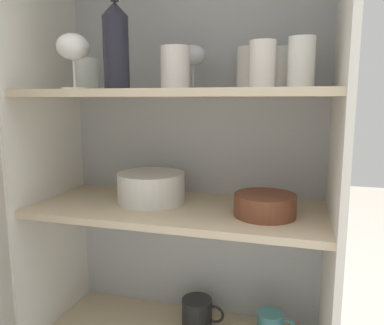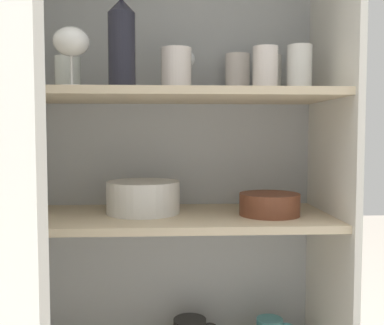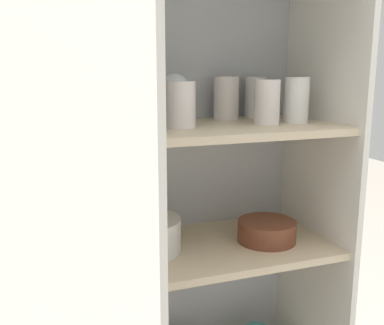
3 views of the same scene
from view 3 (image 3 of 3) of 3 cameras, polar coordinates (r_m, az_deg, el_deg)
cupboard_back_panel at (r=1.42m, az=-4.07°, el=-8.42°), size 0.88×0.02×1.45m
cupboard_side_left at (r=1.20m, az=-22.29°, el=-13.21°), size 0.02×0.40×1.45m
cupboard_side_right at (r=1.43m, az=15.21°, el=-8.58°), size 0.02×0.40×1.45m
shelf_board_middle at (r=1.25m, az=-1.67°, el=-11.41°), size 0.85×0.36×0.02m
shelf_board_upper at (r=1.16m, az=-1.77°, el=4.06°), size 0.85×0.36×0.02m
tumbler_glass_0 at (r=1.14m, az=-1.66°, el=7.37°), size 0.08×0.08×0.12m
tumbler_glass_1 at (r=1.38m, az=8.08°, el=8.21°), size 0.07×0.07×0.12m
tumbler_glass_2 at (r=1.27m, az=13.12°, el=7.72°), size 0.07×0.07×0.12m
tumbler_glass_3 at (r=1.33m, az=4.36°, el=8.16°), size 0.07×0.07×0.12m
tumbler_glass_4 at (r=1.22m, az=9.51°, el=7.56°), size 0.07×0.07×0.12m
tumbler_glass_5 at (r=1.13m, az=-16.90°, el=6.34°), size 0.07×0.07×0.10m
wine_glass_0 at (r=1.00m, az=-14.47°, el=9.18°), size 0.09×0.09×0.15m
wine_glass_1 at (r=1.25m, az=-2.32°, el=9.56°), size 0.08×0.08×0.14m
wine_bottle at (r=1.02m, az=-7.62°, el=9.87°), size 0.07×0.07×0.26m
plate_stack_white at (r=1.23m, az=-6.27°, el=-9.11°), size 0.21×0.21×0.09m
mixing_bowl_large at (r=1.31m, az=9.47°, el=-8.45°), size 0.17×0.17×0.06m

